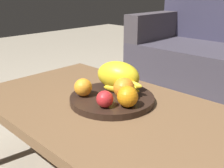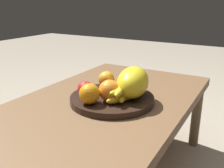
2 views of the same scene
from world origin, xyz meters
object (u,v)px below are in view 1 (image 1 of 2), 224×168
apple_front (105,99)px  orange_right (128,97)px  melon_large_front (118,76)px  banana_bunch (125,86)px  coffee_table (116,119)px  fruit_bowl (112,99)px  orange_front (124,88)px  orange_left (83,87)px

apple_front → orange_right: bearing=46.8°
melon_large_front → apple_front: melon_large_front is taller
orange_right → banana_bunch: size_ratio=0.44×
orange_right → coffee_table: bearing=-171.0°
banana_bunch → melon_large_front: bearing=160.9°
fruit_bowl → orange_front: orange_front is taller
orange_front → apple_front: 0.11m
coffee_table → orange_right: (0.05, 0.01, 0.10)m
melon_large_front → orange_left: (-0.05, -0.15, -0.02)m
orange_left → banana_bunch: bearing=52.5°
orange_front → orange_left: (-0.13, -0.09, -0.01)m
banana_bunch → apple_front: bearing=-76.3°
coffee_table → orange_right: orange_right is taller
fruit_bowl → orange_left: 0.12m
orange_right → melon_large_front: bearing=143.7°
apple_front → orange_left: bearing=173.6°
coffee_table → orange_right: size_ratio=15.61×
coffee_table → apple_front: size_ratio=19.53×
fruit_bowl → orange_front: bearing=19.2°
orange_right → banana_bunch: orange_right is taller
orange_left → coffee_table: bearing=14.2°
fruit_bowl → banana_bunch: 0.07m
coffee_table → orange_left: orange_left is taller
melon_large_front → coffee_table: bearing=-50.3°
coffee_table → melon_large_front: melon_large_front is taller
fruit_bowl → apple_front: size_ratio=5.42×
fruit_bowl → banana_bunch: banana_bunch is taller
fruit_bowl → apple_front: apple_front is taller
melon_large_front → apple_front: 0.19m
melon_large_front → banana_bunch: (0.05, -0.02, -0.03)m
orange_left → orange_right: size_ratio=0.92×
coffee_table → orange_right: 0.11m
orange_left → orange_front: bearing=35.2°
coffee_table → banana_bunch: 0.14m
orange_right → apple_front: (-0.06, -0.06, -0.01)m
banana_bunch → orange_front: bearing=-51.6°
fruit_bowl → orange_right: size_ratio=4.33×
melon_large_front → banana_bunch: melon_large_front is taller
orange_front → melon_large_front: bearing=145.7°
orange_left → apple_front: orange_left is taller
melon_large_front → orange_front: size_ratio=2.30×
fruit_bowl → orange_left: size_ratio=4.71×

